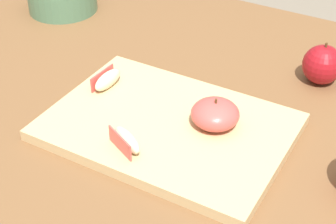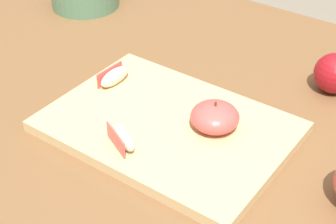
{
  "view_description": "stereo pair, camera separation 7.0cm",
  "coord_description": "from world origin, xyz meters",
  "px_view_note": "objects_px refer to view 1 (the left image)",
  "views": [
    {
      "loc": [
        0.31,
        -0.63,
        1.27
      ],
      "look_at": [
        -0.02,
        -0.05,
        0.78
      ],
      "focal_mm": 56.89,
      "sensor_mm": 36.0,
      "label": 1
    },
    {
      "loc": [
        0.37,
        -0.6,
        1.27
      ],
      "look_at": [
        -0.02,
        -0.05,
        0.78
      ],
      "focal_mm": 56.89,
      "sensor_mm": 36.0,
      "label": 2
    }
  ],
  "objects_px": {
    "apple_wedge_left": "(107,80)",
    "apple_wedge_right": "(126,140)",
    "cutting_board": "(168,127)",
    "whole_apple_red_delicious": "(322,65)",
    "apple_half_skin_up": "(215,114)"
  },
  "relations": [
    {
      "from": "apple_half_skin_up",
      "to": "apple_wedge_right",
      "type": "bearing_deg",
      "value": -127.52
    },
    {
      "from": "apple_half_skin_up",
      "to": "apple_wedge_right",
      "type": "height_order",
      "value": "apple_half_skin_up"
    },
    {
      "from": "apple_wedge_left",
      "to": "apple_wedge_right",
      "type": "relative_size",
      "value": 0.98
    },
    {
      "from": "apple_wedge_right",
      "to": "whole_apple_red_delicious",
      "type": "distance_m",
      "value": 0.4
    },
    {
      "from": "apple_wedge_right",
      "to": "whole_apple_red_delicious",
      "type": "height_order",
      "value": "whole_apple_red_delicious"
    },
    {
      "from": "apple_wedge_left",
      "to": "whole_apple_red_delicious",
      "type": "height_order",
      "value": "whole_apple_red_delicious"
    },
    {
      "from": "apple_wedge_right",
      "to": "whole_apple_red_delicious",
      "type": "xyz_separation_m",
      "value": [
        0.19,
        0.35,
        0.0
      ]
    },
    {
      "from": "apple_wedge_left",
      "to": "whole_apple_red_delicious",
      "type": "relative_size",
      "value": 0.82
    },
    {
      "from": "apple_half_skin_up",
      "to": "apple_wedge_right",
      "type": "relative_size",
      "value": 1.13
    },
    {
      "from": "whole_apple_red_delicious",
      "to": "apple_wedge_right",
      "type": "bearing_deg",
      "value": -118.31
    },
    {
      "from": "apple_half_skin_up",
      "to": "cutting_board",
      "type": "bearing_deg",
      "value": -155.24
    },
    {
      "from": "apple_wedge_right",
      "to": "apple_half_skin_up",
      "type": "bearing_deg",
      "value": 52.48
    },
    {
      "from": "apple_wedge_left",
      "to": "apple_wedge_right",
      "type": "xyz_separation_m",
      "value": [
        0.12,
        -0.12,
        0.0
      ]
    },
    {
      "from": "apple_half_skin_up",
      "to": "whole_apple_red_delicious",
      "type": "xyz_separation_m",
      "value": [
        0.1,
        0.23,
        -0.0
      ]
    },
    {
      "from": "cutting_board",
      "to": "apple_wedge_left",
      "type": "distance_m",
      "value": 0.15
    }
  ]
}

